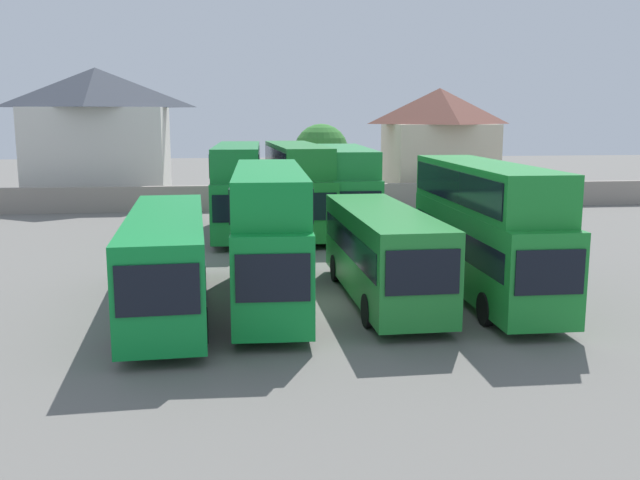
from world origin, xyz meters
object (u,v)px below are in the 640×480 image
house_terrace_left (98,134)px  house_terrace_centre (439,143)px  bus_6 (297,183)px  bus_7 (346,185)px  bus_3 (382,249)px  bus_5 (238,184)px  bus_2 (269,229)px  bus_1 (167,257)px  bus_4 (484,223)px  tree_left_of_lot (321,152)px

house_terrace_left → house_terrace_centre: bearing=-1.7°
bus_6 → bus_7: size_ratio=1.06×
bus_3 → bus_5: size_ratio=0.92×
house_terrace_centre → bus_2: bearing=-116.0°
bus_6 → bus_7: 2.84m
bus_1 → house_terrace_left: (-8.09, 32.51, 3.29)m
bus_4 → bus_5: 17.78m
bus_2 → bus_6: bearing=173.3°
bus_4 → house_terrace_centre: 31.80m
bus_3 → house_terrace_centre: house_terrace_centre is taller
bus_2 → bus_7: (5.19, 15.64, 0.00)m
bus_4 → bus_3: bearing=-88.5°
bus_1 → bus_7: size_ratio=1.07×
bus_6 → house_terrace_centre: (12.78, 15.26, 1.65)m
bus_2 → bus_1: bearing=-78.0°
bus_7 → bus_3: bearing=-1.9°
bus_7 → tree_left_of_lot: tree_left_of_lot is taller
house_terrace_centre → bus_3: bearing=-109.5°
bus_6 → bus_5: bearing=-86.8°
house_terrace_centre → tree_left_of_lot: bearing=-163.7°
bus_3 → house_terrace_left: (-15.80, 31.83, 3.32)m
bus_1 → house_terrace_centre: 36.91m
bus_2 → bus_7: size_ratio=0.98×
bus_2 → bus_4: size_ratio=0.98×
house_terrace_left → house_terrace_centre: size_ratio=1.22×
tree_left_of_lot → bus_4: bearing=-84.4°
bus_1 → bus_2: bus_2 is taller
bus_1 → bus_6: bearing=156.9°
bus_1 → bus_2: bearing=97.0°
bus_3 → tree_left_of_lot: size_ratio=1.74×
bus_1 → house_terrace_left: house_terrace_left is taller
house_terrace_left → bus_1: bearing=-76.0°
bus_4 → bus_5: bus_5 is taller
bus_3 → bus_5: bearing=-162.8°
bus_7 → tree_left_of_lot: (0.06, 12.53, 1.24)m
bus_3 → bus_7: size_ratio=0.94×
bus_3 → bus_4: bus_4 is taller
bus_4 → house_terrace_left: size_ratio=1.05×
bus_3 → bus_6: size_ratio=0.88×
bus_6 → house_terrace_centre: bearing=137.0°
bus_7 → house_terrace_left: house_terrace_left is taller
bus_1 → bus_4: bearing=90.6°
bus_5 → house_terrace_left: house_terrace_left is taller
bus_2 → bus_5: size_ratio=0.97×
bus_5 → bus_6: (3.40, 0.37, 0.00)m
bus_3 → bus_6: (-1.76, 15.77, 0.93)m
bus_2 → tree_left_of_lot: tree_left_of_lot is taller
tree_left_of_lot → house_terrace_centre: bearing=16.3°
bus_6 → bus_1: bearing=-22.9°
house_terrace_left → bus_4: bearing=-58.2°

